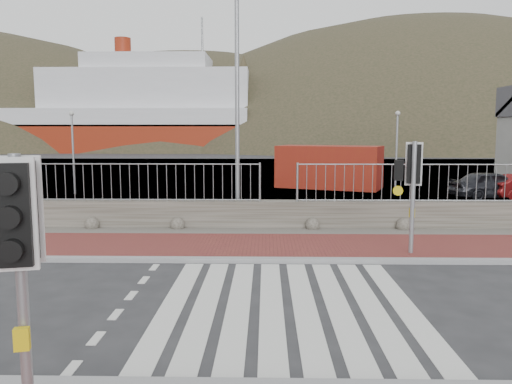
{
  "coord_description": "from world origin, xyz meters",
  "views": [
    {
      "loc": [
        -0.41,
        -8.75,
        3.17
      ],
      "look_at": [
        -0.64,
        3.0,
        1.72
      ],
      "focal_mm": 35.0,
      "sensor_mm": 36.0,
      "label": 1
    }
  ],
  "objects_px": {
    "traffic_signal_far": "(412,174)",
    "shipping_container": "(329,167)",
    "ferry": "(108,116)",
    "streetlight": "(241,84)",
    "traffic_signal_near": "(19,236)",
    "car_a": "(492,185)"
  },
  "relations": [
    {
      "from": "traffic_signal_far",
      "to": "shipping_container",
      "type": "xyz_separation_m",
      "value": [
        -0.15,
        15.19,
        -0.93
      ]
    },
    {
      "from": "shipping_container",
      "to": "traffic_signal_far",
      "type": "bearing_deg",
      "value": -67.41
    },
    {
      "from": "ferry",
      "to": "streetlight",
      "type": "distance_m",
      "value": 64.17
    },
    {
      "from": "ferry",
      "to": "traffic_signal_far",
      "type": "relative_size",
      "value": 17.22
    },
    {
      "from": "traffic_signal_near",
      "to": "streetlight",
      "type": "bearing_deg",
      "value": 68.73
    },
    {
      "from": "traffic_signal_far",
      "to": "streetlight",
      "type": "bearing_deg",
      "value": -30.8
    },
    {
      "from": "traffic_signal_far",
      "to": "streetlight",
      "type": "distance_m",
      "value": 6.82
    },
    {
      "from": "ferry",
      "to": "traffic_signal_near",
      "type": "distance_m",
      "value": 75.13
    },
    {
      "from": "traffic_signal_far",
      "to": "car_a",
      "type": "height_order",
      "value": "traffic_signal_far"
    },
    {
      "from": "ferry",
      "to": "streetlight",
      "type": "bearing_deg",
      "value": -68.6
    },
    {
      "from": "streetlight",
      "to": "shipping_container",
      "type": "xyz_separation_m",
      "value": [
        4.33,
        10.77,
        -3.56
      ]
    },
    {
      "from": "traffic_signal_near",
      "to": "shipping_container",
      "type": "relative_size",
      "value": 0.53
    },
    {
      "from": "traffic_signal_far",
      "to": "car_a",
      "type": "bearing_deg",
      "value": -108.66
    },
    {
      "from": "streetlight",
      "to": "shipping_container",
      "type": "distance_m",
      "value": 12.14
    },
    {
      "from": "shipping_container",
      "to": "car_a",
      "type": "distance_m",
      "value": 8.3
    },
    {
      "from": "streetlight",
      "to": "traffic_signal_far",
      "type": "bearing_deg",
      "value": -68.84
    },
    {
      "from": "ferry",
      "to": "car_a",
      "type": "relative_size",
      "value": 13.08
    },
    {
      "from": "car_a",
      "to": "streetlight",
      "type": "bearing_deg",
      "value": 113.4
    },
    {
      "from": "streetlight",
      "to": "car_a",
      "type": "distance_m",
      "value": 13.71
    },
    {
      "from": "traffic_signal_far",
      "to": "streetlight",
      "type": "relative_size",
      "value": 0.35
    },
    {
      "from": "traffic_signal_far",
      "to": "traffic_signal_near",
      "type": "bearing_deg",
      "value": 65.24
    },
    {
      "from": "traffic_signal_far",
      "to": "shipping_container",
      "type": "distance_m",
      "value": 15.22
    }
  ]
}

